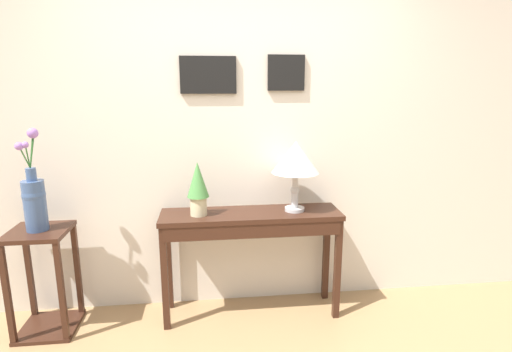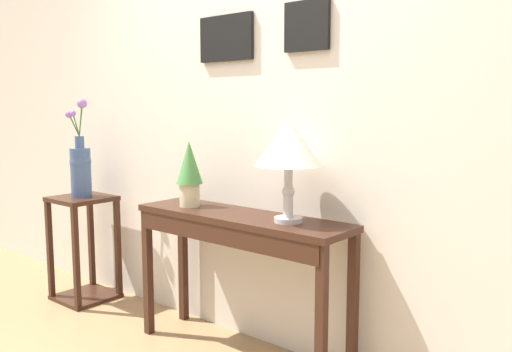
% 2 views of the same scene
% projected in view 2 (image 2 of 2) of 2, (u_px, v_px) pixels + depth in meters
% --- Properties ---
extents(back_wall_with_art, '(9.00, 0.13, 2.80)m').
position_uv_depth(back_wall_with_art, '(259.00, 101.00, 3.06)').
color(back_wall_with_art, beige).
rests_on(back_wall_with_art, ground).
extents(console_table, '(1.29, 0.35, 0.80)m').
position_uv_depth(console_table, '(238.00, 237.00, 2.88)').
color(console_table, '#381E14').
rests_on(console_table, ground).
extents(table_lamp, '(0.34, 0.34, 0.51)m').
position_uv_depth(table_lamp, '(289.00, 146.00, 2.62)').
color(table_lamp, '#B7B7BC').
rests_on(table_lamp, console_table).
extents(potted_plant_on_console, '(0.15, 0.15, 0.38)m').
position_uv_depth(potted_plant_on_console, '(189.00, 170.00, 3.07)').
color(potted_plant_on_console, beige).
rests_on(potted_plant_on_console, console_table).
extents(pedestal_stand_left, '(0.38, 0.38, 0.74)m').
position_uv_depth(pedestal_stand_left, '(84.00, 248.00, 3.81)').
color(pedestal_stand_left, '#381E14').
rests_on(pedestal_stand_left, ground).
extents(flower_vase_tall, '(0.15, 0.15, 0.68)m').
position_uv_depth(flower_vase_tall, '(81.00, 165.00, 3.73)').
color(flower_vase_tall, '#3D5684').
rests_on(flower_vase_tall, pedestal_stand_left).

